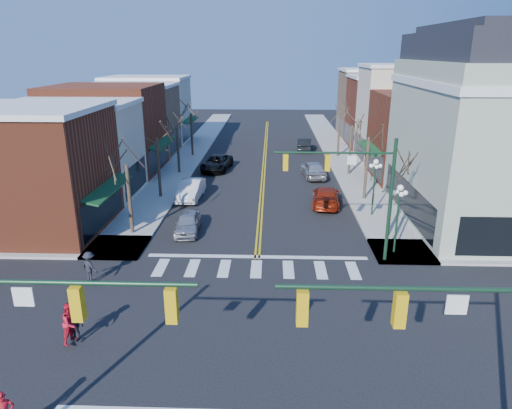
# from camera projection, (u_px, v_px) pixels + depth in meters

# --- Properties ---
(ground) EXTENTS (160.00, 160.00, 0.00)m
(ground) POSITION_uv_depth(u_px,v_px,m) (251.00, 334.00, 19.66)
(ground) COLOR black
(ground) RESTS_ON ground
(sidewalk_left) EXTENTS (3.50, 70.00, 0.15)m
(sidewalk_left) POSITION_uv_depth(u_px,v_px,m) (159.00, 193.00, 38.87)
(sidewalk_left) COLOR #9E9B93
(sidewalk_left) RESTS_ON ground
(sidewalk_right) EXTENTS (3.50, 70.00, 0.15)m
(sidewalk_right) POSITION_uv_depth(u_px,v_px,m) (366.00, 195.00, 38.29)
(sidewalk_right) COLOR #9E9B93
(sidewalk_right) RESTS_ON ground
(bldg_left_brick_a) EXTENTS (10.00, 8.50, 8.00)m
(bldg_left_brick_a) POSITION_uv_depth(u_px,v_px,m) (24.00, 172.00, 30.03)
(bldg_left_brick_a) COLOR maroon
(bldg_left_brick_a) RESTS_ON ground
(bldg_left_stucco_a) EXTENTS (10.00, 7.00, 7.50)m
(bldg_left_stucco_a) POSITION_uv_depth(u_px,v_px,m) (74.00, 152.00, 37.45)
(bldg_left_stucco_a) COLOR beige
(bldg_left_stucco_a) RESTS_ON ground
(bldg_left_brick_b) EXTENTS (10.00, 9.00, 8.50)m
(bldg_left_brick_b) POSITION_uv_depth(u_px,v_px,m) (106.00, 130.00, 44.86)
(bldg_left_brick_b) COLOR maroon
(bldg_left_brick_b) RESTS_ON ground
(bldg_left_tan) EXTENTS (10.00, 7.50, 7.80)m
(bldg_left_tan) POSITION_uv_depth(u_px,v_px,m) (131.00, 121.00, 52.79)
(bldg_left_tan) COLOR #957152
(bldg_left_tan) RESTS_ON ground
(bldg_left_stucco_b) EXTENTS (10.00, 8.00, 8.20)m
(bldg_left_stucco_b) POSITION_uv_depth(u_px,v_px,m) (149.00, 111.00, 60.06)
(bldg_left_stucco_b) COLOR beige
(bldg_left_stucco_b) RESTS_ON ground
(bldg_right_brick_a) EXTENTS (10.00, 8.50, 8.00)m
(bldg_right_brick_a) POSITION_uv_depth(u_px,v_px,m) (430.00, 137.00, 42.27)
(bldg_right_brick_a) COLOR maroon
(bldg_right_brick_a) RESTS_ON ground
(bldg_right_stucco) EXTENTS (10.00, 7.00, 10.00)m
(bldg_right_stucco) POSITION_uv_depth(u_px,v_px,m) (408.00, 115.00, 49.29)
(bldg_right_stucco) COLOR beige
(bldg_right_stucco) RESTS_ON ground
(bldg_right_brick_b) EXTENTS (10.00, 8.00, 8.50)m
(bldg_right_brick_b) POSITION_uv_depth(u_px,v_px,m) (390.00, 113.00, 56.63)
(bldg_right_brick_b) COLOR maroon
(bldg_right_brick_b) RESTS_ON ground
(bldg_right_tan) EXTENTS (10.00, 8.00, 9.00)m
(bldg_right_tan) POSITION_uv_depth(u_px,v_px,m) (377.00, 104.00, 64.13)
(bldg_right_tan) COLOR #957152
(bldg_right_tan) RESTS_ON ground
(victorian_corner) EXTENTS (12.25, 14.25, 13.30)m
(victorian_corner) POSITION_uv_depth(u_px,v_px,m) (505.00, 128.00, 30.73)
(victorian_corner) COLOR #A0AC95
(victorian_corner) RESTS_ON ground
(traffic_mast_near_left) EXTENTS (6.60, 0.28, 7.20)m
(traffic_mast_near_left) POSITION_uv_depth(u_px,v_px,m) (15.00, 342.00, 11.33)
(traffic_mast_near_left) COLOR #14331E
(traffic_mast_near_left) RESTS_ON ground
(traffic_mast_near_right) EXTENTS (6.60, 0.28, 7.20)m
(traffic_mast_near_right) POSITION_uv_depth(u_px,v_px,m) (467.00, 352.00, 10.97)
(traffic_mast_near_right) COLOR #14331E
(traffic_mast_near_right) RESTS_ON ground
(traffic_mast_far_right) EXTENTS (6.60, 0.28, 7.20)m
(traffic_mast_far_right) POSITION_uv_depth(u_px,v_px,m) (358.00, 183.00, 24.99)
(traffic_mast_far_right) COLOR #14331E
(traffic_mast_far_right) RESTS_ON ground
(lamppost_corner) EXTENTS (0.36, 0.36, 4.33)m
(lamppost_corner) POSITION_uv_depth(u_px,v_px,m) (398.00, 207.00, 26.50)
(lamppost_corner) COLOR #14331E
(lamppost_corner) RESTS_ON ground
(lamppost_midblock) EXTENTS (0.36, 0.36, 4.33)m
(lamppost_midblock) POSITION_uv_depth(u_px,v_px,m) (375.00, 178.00, 32.66)
(lamppost_midblock) COLOR #14331E
(lamppost_midblock) RESTS_ON ground
(tree_left_a) EXTENTS (0.24, 0.24, 4.76)m
(tree_left_a) POSITION_uv_depth(u_px,v_px,m) (130.00, 200.00, 29.60)
(tree_left_a) COLOR #382B21
(tree_left_a) RESTS_ON ground
(tree_left_b) EXTENTS (0.24, 0.24, 5.04)m
(tree_left_b) POSITION_uv_depth(u_px,v_px,m) (159.00, 168.00, 37.13)
(tree_left_b) COLOR #382B21
(tree_left_b) RESTS_ON ground
(tree_left_c) EXTENTS (0.24, 0.24, 4.55)m
(tree_left_c) POSITION_uv_depth(u_px,v_px,m) (178.00, 151.00, 44.79)
(tree_left_c) COLOR #382B21
(tree_left_c) RESTS_ON ground
(tree_left_d) EXTENTS (0.24, 0.24, 4.90)m
(tree_left_d) POSITION_uv_depth(u_px,v_px,m) (192.00, 135.00, 52.31)
(tree_left_d) COLOR #382B21
(tree_left_d) RESTS_ON ground
(tree_right_a) EXTENTS (0.24, 0.24, 4.62)m
(tree_right_a) POSITION_uv_depth(u_px,v_px,m) (390.00, 204.00, 29.07)
(tree_right_a) COLOR #382B21
(tree_right_a) RESTS_ON ground
(tree_right_b) EXTENTS (0.24, 0.24, 5.18)m
(tree_right_b) POSITION_uv_depth(u_px,v_px,m) (366.00, 169.00, 36.56)
(tree_right_b) COLOR #382B21
(tree_right_b) RESTS_ON ground
(tree_right_c) EXTENTS (0.24, 0.24, 4.83)m
(tree_right_c) POSITION_uv_depth(u_px,v_px,m) (350.00, 151.00, 44.19)
(tree_right_c) COLOR #382B21
(tree_right_c) RESTS_ON ground
(tree_right_d) EXTENTS (0.24, 0.24, 4.97)m
(tree_right_d) POSITION_uv_depth(u_px,v_px,m) (339.00, 136.00, 51.74)
(tree_right_d) COLOR #382B21
(tree_right_d) RESTS_ON ground
(car_left_near) EXTENTS (1.80, 4.05, 1.35)m
(car_left_near) POSITION_uv_depth(u_px,v_px,m) (188.00, 223.00, 30.54)
(car_left_near) COLOR #A6A5AA
(car_left_near) RESTS_ON ground
(car_left_mid) EXTENTS (1.86, 4.82, 1.57)m
(car_left_mid) POSITION_uv_depth(u_px,v_px,m) (191.00, 190.00, 37.47)
(car_left_mid) COLOR silver
(car_left_mid) RESTS_ON ground
(car_left_far) EXTENTS (3.14, 5.65, 1.49)m
(car_left_far) POSITION_uv_depth(u_px,v_px,m) (217.00, 163.00, 46.56)
(car_left_far) COLOR black
(car_left_far) RESTS_ON ground
(car_right_near) EXTENTS (2.62, 5.27, 1.47)m
(car_right_near) POSITION_uv_depth(u_px,v_px,m) (326.00, 196.00, 35.90)
(car_right_near) COLOR maroon
(car_right_near) RESTS_ON ground
(car_right_mid) EXTENTS (2.49, 4.94, 1.61)m
(car_right_mid) POSITION_uv_depth(u_px,v_px,m) (313.00, 169.00, 43.81)
(car_right_mid) COLOR #B2B1B6
(car_right_mid) RESTS_ON ground
(car_right_far) EXTENTS (1.99, 4.77, 1.53)m
(car_right_far) POSITION_uv_depth(u_px,v_px,m) (304.00, 144.00, 55.86)
(car_right_far) COLOR black
(car_right_far) RESTS_ON ground
(pedestrian_red_b) EXTENTS (0.93, 1.05, 1.79)m
(pedestrian_red_b) POSITION_uv_depth(u_px,v_px,m) (71.00, 323.00, 18.63)
(pedestrian_red_b) COLOR red
(pedestrian_red_b) RESTS_ON sidewalk_left
(pedestrian_dark_a) EXTENTS (0.97, 0.64, 1.53)m
(pedestrian_dark_a) POSITION_uv_depth(u_px,v_px,m) (74.00, 323.00, 18.81)
(pedestrian_dark_a) COLOR black
(pedestrian_dark_a) RESTS_ON sidewalk_left
(pedestrian_dark_b) EXTENTS (1.21, 1.03, 1.62)m
(pedestrian_dark_b) POSITION_uv_depth(u_px,v_px,m) (90.00, 266.00, 23.70)
(pedestrian_dark_b) COLOR black
(pedestrian_dark_b) RESTS_ON sidewalk_left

